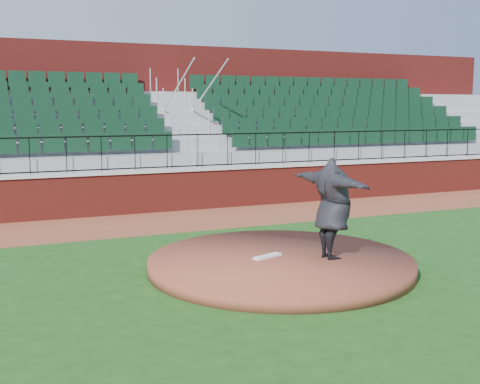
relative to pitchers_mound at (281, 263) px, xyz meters
The scene contains 10 objects.
ground 0.31m from the pitchers_mound, 108.37° to the left, with size 90.00×90.00×0.00m, color #184413.
warning_track 5.67m from the pitchers_mound, 90.91° to the left, with size 34.00×3.20×0.01m, color brown.
field_wall 7.29m from the pitchers_mound, 90.71° to the left, with size 34.00×0.35×1.20m, color maroon.
wall_cap 7.36m from the pitchers_mound, 90.71° to the left, with size 34.00×0.45×0.10m, color #B7B7B7.
wall_railing 7.46m from the pitchers_mound, 90.71° to the left, with size 34.00×0.05×1.00m, color black, non-canonical shape.
seating_stands 10.23m from the pitchers_mound, 90.52° to the left, with size 34.00×5.10×4.60m, color gray, non-canonical shape.
concourse_wall 13.06m from the pitchers_mound, 90.41° to the left, with size 34.00×0.50×5.50m, color maroon.
pitchers_mound is the anchor object (origin of this frame).
pitching_rubber 0.29m from the pitchers_mound, 160.98° to the left, with size 0.64×0.16×0.04m, color white.
pitcher 1.47m from the pitchers_mound, 28.55° to the right, with size 2.39×0.65×1.94m, color black.
Camera 1 is at (-5.15, -10.38, 3.14)m, focal length 45.03 mm.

